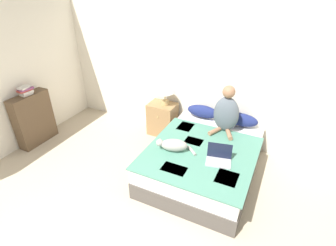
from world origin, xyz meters
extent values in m
cube|color=silver|center=(0.00, 3.53, 1.27)|extent=(6.14, 0.05, 2.55)
cube|color=silver|center=(-2.60, 1.75, 1.27)|extent=(0.05, 4.50, 2.55)
cube|color=#4C4742|center=(0.68, 2.48, 0.14)|extent=(1.50, 1.97, 0.27)
cube|color=silver|center=(0.68, 2.48, 0.39)|extent=(1.48, 1.94, 0.24)
cube|color=#4C8470|center=(0.68, 2.28, 0.52)|extent=(1.55, 1.58, 0.02)
cube|color=#5B9384|center=(0.48, 2.51, 0.53)|extent=(0.27, 0.21, 0.01)
cube|color=#5B9384|center=(0.49, 1.78, 0.53)|extent=(0.33, 0.20, 0.01)
cube|color=#5B9384|center=(0.20, 2.86, 0.53)|extent=(0.23, 0.29, 0.01)
cube|color=#5B9384|center=(1.16, 1.91, 0.53)|extent=(0.27, 0.29, 0.01)
ellipsoid|color=navy|center=(0.34, 3.32, 0.64)|extent=(0.57, 0.23, 0.22)
ellipsoid|color=navy|center=(1.02, 3.32, 0.64)|extent=(0.57, 0.23, 0.22)
ellipsoid|color=slate|center=(0.82, 3.04, 0.83)|extent=(0.41, 0.22, 0.60)
sphere|color=#9E7051|center=(0.82, 3.04, 1.21)|extent=(0.20, 0.20, 0.20)
cylinder|color=#9E7051|center=(0.71, 2.90, 0.56)|extent=(0.18, 0.29, 0.07)
cylinder|color=#9E7051|center=(0.93, 2.90, 0.56)|extent=(0.18, 0.29, 0.07)
ellipsoid|color=#A8A399|center=(0.31, 2.15, 0.62)|extent=(0.43, 0.30, 0.18)
sphere|color=#A8A399|center=(0.11, 2.09, 0.65)|extent=(0.11, 0.11, 0.11)
cone|color=#A8A399|center=(0.12, 2.06, 0.69)|extent=(0.05, 0.05, 0.05)
cone|color=#A8A399|center=(0.10, 2.11, 0.69)|extent=(0.05, 0.05, 0.05)
cylinder|color=#A8A399|center=(0.56, 2.23, 0.55)|extent=(0.19, 0.17, 0.04)
cube|color=#B7B7BC|center=(0.98, 2.15, 0.54)|extent=(0.37, 0.28, 0.02)
cube|color=black|center=(0.95, 2.27, 0.65)|extent=(0.34, 0.12, 0.21)
cube|color=#937047|center=(-0.45, 3.26, 0.32)|extent=(0.52, 0.38, 0.64)
sphere|color=tan|center=(-0.45, 3.06, 0.46)|extent=(0.03, 0.03, 0.03)
cylinder|color=tan|center=(-0.39, 3.26, 0.68)|extent=(0.14, 0.14, 0.09)
cylinder|color=tan|center=(-0.39, 3.26, 0.81)|extent=(0.02, 0.02, 0.16)
cone|color=white|center=(-0.39, 3.26, 1.00)|extent=(0.33, 0.33, 0.23)
cube|color=brown|center=(-2.43, 1.97, 0.48)|extent=(0.23, 0.71, 0.96)
cube|color=beige|center=(-2.43, 1.98, 0.97)|extent=(0.16, 0.20, 0.03)
cube|color=beige|center=(-2.42, 1.98, 1.01)|extent=(0.14, 0.20, 0.04)
cube|color=#B24238|center=(-2.43, 1.97, 1.05)|extent=(0.16, 0.23, 0.03)
cube|color=#844270|center=(-2.42, 1.98, 1.07)|extent=(0.19, 0.24, 0.03)
cube|color=beige|center=(-2.42, 1.97, 1.10)|extent=(0.16, 0.21, 0.03)
camera|label=1|loc=(1.60, -0.70, 2.80)|focal=28.00mm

